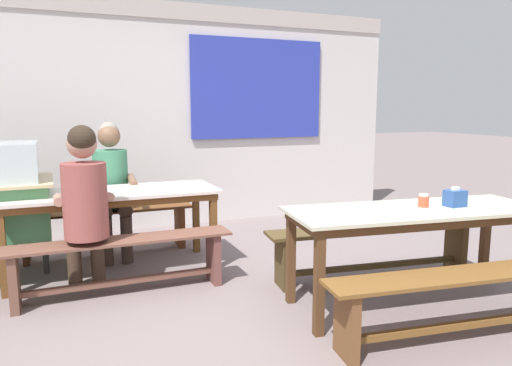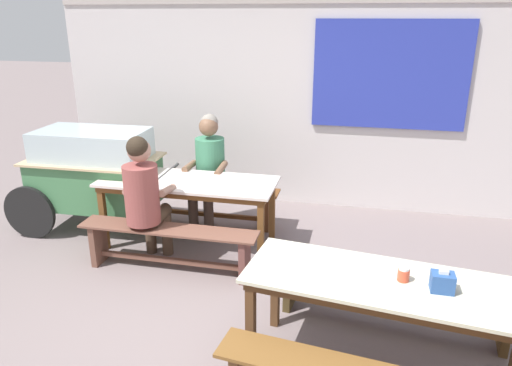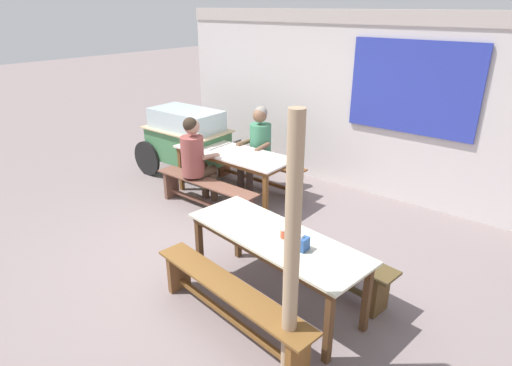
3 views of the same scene
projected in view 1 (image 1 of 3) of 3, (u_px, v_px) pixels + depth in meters
name	position (u px, v px, depth m)	size (l,w,h in m)	color
ground_plane	(256.00, 311.00, 3.42)	(40.00, 40.00, 0.00)	slate
backdrop_wall	(171.00, 111.00, 5.77)	(6.01, 0.23, 2.67)	silver
dining_table_far	(111.00, 199.00, 4.15)	(1.84, 0.71, 0.73)	silver
dining_table_near	(416.00, 218.00, 3.43)	(1.94, 0.90, 0.73)	beige
bench_far_back	(107.00, 225.00, 4.73)	(1.71, 0.29, 0.45)	brown
bench_far_front	(121.00, 259.00, 3.67)	(1.73, 0.29, 0.45)	brown
bench_near_back	(374.00, 243.00, 4.04)	(1.90, 0.53, 0.45)	#4E3E20
bench_near_front	(467.00, 295.00, 2.94)	(1.88, 0.52, 0.45)	brown
person_left_back_turned	(85.00, 201.00, 3.56)	(0.44, 0.53, 1.33)	#4A3628
person_center_facing	(112.00, 181.00, 4.62)	(0.45, 0.59, 1.31)	#42322A
tissue_box	(455.00, 198.00, 3.48)	(0.14, 0.11, 0.15)	#2B5194
condiment_jar	(423.00, 201.00, 3.47)	(0.08, 0.08, 0.10)	#DB4E31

